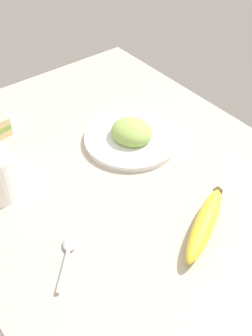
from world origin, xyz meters
The scene contains 4 objects.
tabletop centered at (0.00, 0.00, 1.00)cm, with size 90.00×64.00×2.00cm, color #BCB29E.
plate_of_food centered at (8.64, -8.19, 3.34)cm, with size 20.07×20.07×4.66cm.
banana centered at (-17.75, -2.87, 3.65)cm, with size 10.97×16.93×3.30cm.
spoon centered at (-7.82, 17.92, 2.38)cm, with size 8.99×8.80×0.80cm.
Camera 1 is at (-44.47, 34.58, 57.10)cm, focal length 43.88 mm.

